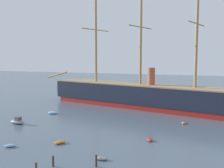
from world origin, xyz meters
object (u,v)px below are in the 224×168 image
at_px(dinghy_alongside_stern, 184,123).
at_px(mooring_piling_nearest, 36,167).
at_px(mooring_piling_left_pair, 53,161).
at_px(mooring_piling_right_pair, 96,161).
at_px(dinghy_foreground_left, 10,146).
at_px(dinghy_near_centre, 60,142).
at_px(dinghy_foreground_right, 101,158).
at_px(tall_ship, 140,95).
at_px(dinghy_mid_right, 149,139).
at_px(motorboat_mid_left, 17,121).
at_px(dinghy_alongside_bow, 53,113).
at_px(motorboat_distant_centre, 134,102).

relative_size(dinghy_alongside_stern, mooring_piling_nearest, 1.38).
distance_m(mooring_piling_left_pair, mooring_piling_right_pair, 6.56).
relative_size(dinghy_foreground_left, dinghy_near_centre, 0.91).
bearing_deg(dinghy_foreground_right, tall_ship, 94.74).
xyz_separation_m(tall_ship, dinghy_mid_right, (9.25, -32.79, -3.72)).
xyz_separation_m(motorboat_mid_left, mooring_piling_right_pair, (27.90, -17.79, 0.33)).
bearing_deg(dinghy_alongside_bow, mooring_piling_left_pair, -59.24).
relative_size(motorboat_mid_left, mooring_piling_nearest, 3.12).
distance_m(dinghy_alongside_bow, mooring_piling_nearest, 39.04).
height_order(dinghy_foreground_right, dinghy_alongside_bow, dinghy_alongside_bow).
bearing_deg(dinghy_foreground_left, dinghy_alongside_bow, 104.73).
relative_size(dinghy_foreground_right, dinghy_alongside_bow, 0.74).
relative_size(dinghy_near_centre, mooring_piling_nearest, 1.82).
height_order(dinghy_alongside_stern, mooring_piling_nearest, mooring_piling_nearest).
bearing_deg(dinghy_foreground_left, mooring_piling_right_pair, -10.03).
height_order(dinghy_near_centre, mooring_piling_nearest, mooring_piling_nearest).
bearing_deg(dinghy_foreground_left, motorboat_distant_centre, 78.28).
relative_size(dinghy_foreground_left, mooring_piling_nearest, 1.65).
height_order(dinghy_alongside_bow, dinghy_alongside_stern, dinghy_alongside_bow).
relative_size(tall_ship, mooring_piling_nearest, 53.09).
xyz_separation_m(dinghy_foreground_left, dinghy_foreground_right, (18.12, -0.47, -0.00)).
height_order(dinghy_mid_right, mooring_piling_right_pair, mooring_piling_right_pair).
distance_m(dinghy_alongside_stern, mooring_piling_nearest, 39.68).
distance_m(dinghy_foreground_left, dinghy_alongside_stern, 40.08).
height_order(motorboat_distant_centre, mooring_piling_left_pair, mooring_piling_left_pair).
relative_size(tall_ship, dinghy_foreground_right, 33.82).
bearing_deg(tall_ship, mooring_piling_nearest, -94.04).
xyz_separation_m(motorboat_distant_centre, mooring_piling_left_pair, (1.49, -56.38, 0.35)).
xyz_separation_m(motorboat_mid_left, dinghy_alongside_bow, (2.40, 12.57, -0.26)).
relative_size(dinghy_near_centre, dinghy_alongside_bow, 0.86).
xyz_separation_m(dinghy_foreground_left, dinghy_alongside_stern, (29.15, 27.51, -0.03)).
bearing_deg(mooring_piling_right_pair, dinghy_foreground_right, 95.07).
bearing_deg(dinghy_near_centre, dinghy_mid_right, 24.25).
bearing_deg(dinghy_foreground_right, mooring_piling_left_pair, -141.73).
height_order(dinghy_foreground_left, motorboat_distant_centre, motorboat_distant_centre).
bearing_deg(motorboat_distant_centre, dinghy_alongside_bow, -126.43).
distance_m(dinghy_mid_right, mooring_piling_right_pair, 15.91).
height_order(dinghy_near_centre, mooring_piling_left_pair, mooring_piling_left_pair).
relative_size(dinghy_near_centre, dinghy_mid_right, 1.07).
bearing_deg(mooring_piling_left_pair, dinghy_mid_right, 55.79).
distance_m(dinghy_foreground_left, dinghy_near_centre, 9.06).
distance_m(motorboat_mid_left, motorboat_distant_centre, 41.80).
relative_size(dinghy_mid_right, dinghy_alongside_bow, 0.80).
bearing_deg(tall_ship, dinghy_mid_right, -74.25).
distance_m(tall_ship, motorboat_mid_left, 38.52).
height_order(tall_ship, motorboat_mid_left, tall_ship).
bearing_deg(tall_ship, motorboat_distant_centre, 119.68).
bearing_deg(dinghy_near_centre, mooring_piling_left_pair, -66.32).
bearing_deg(dinghy_near_centre, dinghy_foreground_right, -26.21).
relative_size(tall_ship, motorboat_mid_left, 17.01).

